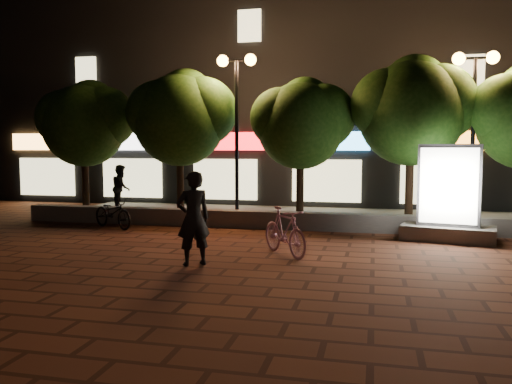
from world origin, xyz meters
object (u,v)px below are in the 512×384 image
(street_lamp_left, at_px, (237,94))
(ad_kiosk, at_px, (449,202))
(street_lamp_right, at_px, (474,93))
(scooter_pink, at_px, (285,231))
(tree_right, at_px, (413,107))
(rider, at_px, (193,218))
(tree_far_left, at_px, (86,120))
(tree_left, at_px, (182,114))
(scooter_parked, at_px, (113,212))
(tree_mid, at_px, (302,120))
(pedestrian, at_px, (121,188))

(street_lamp_left, height_order, ad_kiosk, street_lamp_left)
(street_lamp_right, relative_size, scooter_pink, 2.83)
(tree_right, bearing_deg, rider, -125.80)
(street_lamp_left, distance_m, ad_kiosk, 7.15)
(tree_far_left, xyz_separation_m, rider, (6.20, -6.38, -2.34))
(tree_left, relative_size, ad_kiosk, 2.00)
(tree_right, relative_size, street_lamp_right, 1.02)
(scooter_parked, bearing_deg, ad_kiosk, -60.60)
(tree_left, relative_size, tree_right, 0.97)
(street_lamp_left, relative_size, scooter_pink, 2.94)
(tree_mid, distance_m, ad_kiosk, 5.20)
(tree_far_left, relative_size, street_lamp_right, 0.93)
(rider, bearing_deg, street_lamp_right, -172.42)
(tree_left, height_order, pedestrian, tree_left)
(tree_left, xyz_separation_m, pedestrian, (-2.70, 0.87, -2.53))
(rider, relative_size, scooter_parked, 1.07)
(tree_right, distance_m, pedestrian, 10.39)
(tree_right, bearing_deg, tree_left, -180.00)
(rider, relative_size, pedestrian, 1.14)
(tree_right, bearing_deg, scooter_pink, -120.40)
(rider, bearing_deg, tree_far_left, -82.67)
(tree_right, xyz_separation_m, scooter_pink, (-2.97, -5.07, -3.04))
(tree_far_left, distance_m, rider, 9.20)
(tree_far_left, distance_m, street_lamp_left, 5.50)
(tree_far_left, bearing_deg, street_lamp_left, -2.76)
(rider, bearing_deg, tree_left, -103.92)
(street_lamp_left, xyz_separation_m, scooter_parked, (-3.17, -2.20, -3.56))
(tree_left, xyz_separation_m, tree_mid, (4.00, -0.00, -0.23))
(tree_far_left, bearing_deg, scooter_pink, -32.91)
(rider, height_order, scooter_parked, rider)
(tree_far_left, distance_m, pedestrian, 2.66)
(pedestrian, bearing_deg, street_lamp_left, -127.62)
(tree_right, bearing_deg, tree_mid, -180.00)
(street_lamp_right, distance_m, ad_kiosk, 3.66)
(tree_mid, distance_m, tree_right, 3.32)
(ad_kiosk, height_order, rider, ad_kiosk)
(tree_far_left, height_order, tree_left, tree_left)
(tree_far_left, relative_size, tree_mid, 1.03)
(street_lamp_left, height_order, rider, street_lamp_left)
(street_lamp_right, bearing_deg, pedestrian, 174.42)
(tree_mid, relative_size, tree_right, 0.89)
(tree_mid, bearing_deg, street_lamp_left, -172.69)
(tree_left, relative_size, scooter_parked, 2.75)
(tree_right, height_order, pedestrian, tree_right)
(tree_far_left, height_order, tree_mid, tree_far_left)
(tree_mid, distance_m, scooter_parked, 6.39)
(tree_mid, relative_size, scooter_pink, 2.55)
(tree_far_left, height_order, scooter_parked, tree_far_left)
(tree_left, xyz_separation_m, rider, (2.70, -6.38, -2.50))
(street_lamp_left, bearing_deg, ad_kiosk, -18.55)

